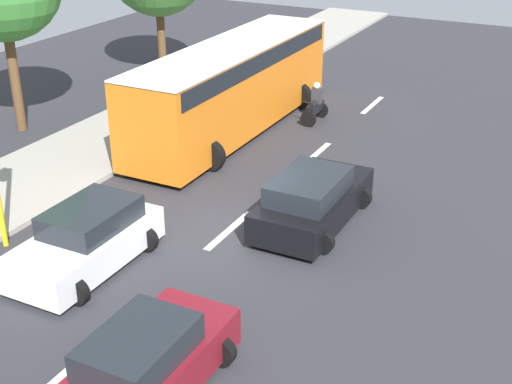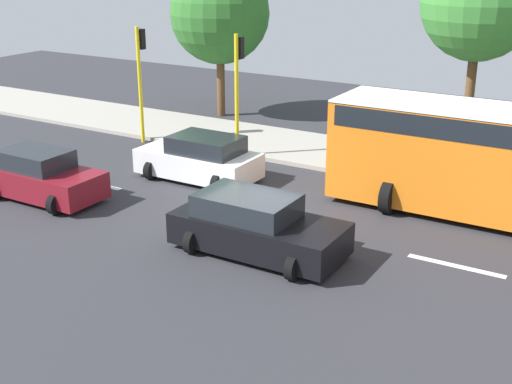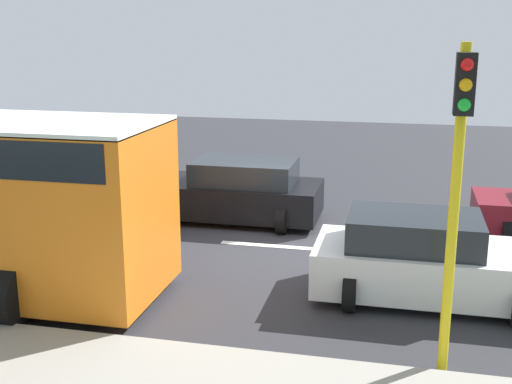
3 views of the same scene
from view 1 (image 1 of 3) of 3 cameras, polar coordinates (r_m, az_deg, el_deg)
ground_plane at (r=18.98m, az=-2.18°, el=-3.25°), size 40.00×60.00×0.10m
sidewalk at (r=22.85m, az=-17.72°, el=1.00°), size 4.00×60.00×0.15m
lane_stripe_far_north at (r=29.18m, az=9.42°, el=6.97°), size 0.20×2.40×0.01m
lane_stripe_north at (r=23.86m, az=4.84°, el=3.02°), size 0.20×2.40×0.01m
lane_stripe_mid at (r=18.95m, az=-2.19°, el=-3.10°), size 0.20×2.40×0.01m
lane_stripe_south at (r=14.87m, az=-13.78°, el=-12.86°), size 0.20×2.40×0.01m
car_white at (r=17.48m, az=-13.59°, el=-3.83°), size 2.29×4.06×1.52m
car_maroon at (r=13.34m, az=-8.75°, el=-13.56°), size 2.15×3.80×1.52m
car_black at (r=19.03m, az=4.58°, el=-0.65°), size 2.35×4.39×1.52m
city_bus at (r=25.42m, az=-1.92°, el=8.91°), size 3.20×11.00×3.16m
motorcycle at (r=26.79m, az=4.83°, el=7.00°), size 0.60×1.30×1.53m
pedestrian_near_signal at (r=29.58m, az=-5.18°, el=9.60°), size 0.40×0.24×1.69m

